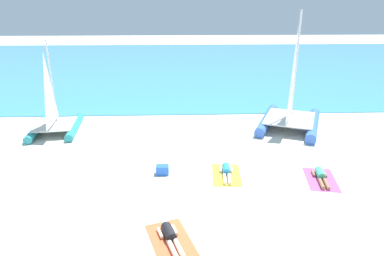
{
  "coord_description": "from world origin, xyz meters",
  "views": [
    {
      "loc": [
        -0.61,
        -9.5,
        6.28
      ],
      "look_at": [
        0.0,
        4.65,
        1.2
      ],
      "focal_mm": 31.86,
      "sensor_mm": 36.0,
      "label": 1
    }
  ],
  "objects_px": {
    "sunbather_left": "(170,236)",
    "sunbather_right": "(321,176)",
    "cooler_box": "(162,170)",
    "towel_middle": "(226,175)",
    "towel_left": "(171,241)",
    "sailboat_teal": "(55,119)",
    "towel_right": "(321,179)",
    "sunbather_middle": "(226,171)",
    "sailboat_blue": "(290,112)"
  },
  "relations": [
    {
      "from": "towel_left",
      "to": "sunbather_middle",
      "type": "bearing_deg",
      "value": 61.83
    },
    {
      "from": "towel_middle",
      "to": "towel_left",
      "type": "bearing_deg",
      "value": -118.52
    },
    {
      "from": "sunbather_middle",
      "to": "towel_right",
      "type": "distance_m",
      "value": 3.62
    },
    {
      "from": "sunbather_middle",
      "to": "sailboat_blue",
      "type": "bearing_deg",
      "value": 56.62
    },
    {
      "from": "sailboat_teal",
      "to": "towel_left",
      "type": "relative_size",
      "value": 2.49
    },
    {
      "from": "towel_middle",
      "to": "sailboat_teal",
      "type": "bearing_deg",
      "value": 147.72
    },
    {
      "from": "sunbather_left",
      "to": "towel_right",
      "type": "bearing_deg",
      "value": 12.28
    },
    {
      "from": "sunbather_right",
      "to": "cooler_box",
      "type": "xyz_separation_m",
      "value": [
        -6.11,
        0.65,
        0.05
      ]
    },
    {
      "from": "sailboat_blue",
      "to": "sunbather_middle",
      "type": "bearing_deg",
      "value": -104.54
    },
    {
      "from": "sailboat_blue",
      "to": "sunbather_middle",
      "type": "height_order",
      "value": "sailboat_blue"
    },
    {
      "from": "sunbather_left",
      "to": "towel_right",
      "type": "xyz_separation_m",
      "value": [
        5.72,
        3.32,
        -0.13
      ]
    },
    {
      "from": "towel_left",
      "to": "cooler_box",
      "type": "bearing_deg",
      "value": 95.51
    },
    {
      "from": "sailboat_teal",
      "to": "sunbather_middle",
      "type": "distance_m",
      "value": 9.84
    },
    {
      "from": "towel_left",
      "to": "towel_middle",
      "type": "height_order",
      "value": "same"
    },
    {
      "from": "towel_left",
      "to": "sunbather_right",
      "type": "bearing_deg",
      "value": 31.13
    },
    {
      "from": "sailboat_teal",
      "to": "sunbather_left",
      "type": "height_order",
      "value": "sailboat_teal"
    },
    {
      "from": "sunbather_left",
      "to": "cooler_box",
      "type": "bearing_deg",
      "value": 77.45
    },
    {
      "from": "sailboat_blue",
      "to": "sunbather_right",
      "type": "relative_size",
      "value": 3.91
    },
    {
      "from": "towel_right",
      "to": "sunbather_right",
      "type": "relative_size",
      "value": 1.21
    },
    {
      "from": "sailboat_teal",
      "to": "towel_left",
      "type": "distance_m",
      "value": 11.1
    },
    {
      "from": "towel_left",
      "to": "sunbather_left",
      "type": "xyz_separation_m",
      "value": [
        -0.02,
        0.06,
        0.13
      ]
    },
    {
      "from": "towel_middle",
      "to": "towel_right",
      "type": "relative_size",
      "value": 1.0
    },
    {
      "from": "towel_right",
      "to": "towel_middle",
      "type": "bearing_deg",
      "value": 171.68
    },
    {
      "from": "towel_left",
      "to": "cooler_box",
      "type": "xyz_separation_m",
      "value": [
        -0.4,
        4.11,
        0.17
      ]
    },
    {
      "from": "sunbather_middle",
      "to": "sunbather_right",
      "type": "xyz_separation_m",
      "value": [
        3.59,
        -0.52,
        0.0
      ]
    },
    {
      "from": "sailboat_blue",
      "to": "sunbather_left",
      "type": "distance_m",
      "value": 11.21
    },
    {
      "from": "sailboat_teal",
      "to": "towel_right",
      "type": "relative_size",
      "value": 2.49
    },
    {
      "from": "sailboat_blue",
      "to": "cooler_box",
      "type": "distance_m",
      "value": 8.5
    },
    {
      "from": "sunbather_left",
      "to": "towel_middle",
      "type": "distance_m",
      "value": 4.41
    },
    {
      "from": "sunbather_left",
      "to": "sunbather_right",
      "type": "height_order",
      "value": "same"
    },
    {
      "from": "sunbather_right",
      "to": "towel_left",
      "type": "bearing_deg",
      "value": -138.36
    },
    {
      "from": "cooler_box",
      "to": "sunbather_middle",
      "type": "bearing_deg",
      "value": -2.92
    },
    {
      "from": "towel_middle",
      "to": "sunbather_middle",
      "type": "height_order",
      "value": "sunbather_middle"
    },
    {
      "from": "towel_left",
      "to": "cooler_box",
      "type": "height_order",
      "value": "cooler_box"
    },
    {
      "from": "cooler_box",
      "to": "sailboat_blue",
      "type": "bearing_deg",
      "value": 37.69
    },
    {
      "from": "towel_right",
      "to": "cooler_box",
      "type": "height_order",
      "value": "cooler_box"
    },
    {
      "from": "sunbather_left",
      "to": "towel_middle",
      "type": "relative_size",
      "value": 0.81
    },
    {
      "from": "sunbather_left",
      "to": "cooler_box",
      "type": "distance_m",
      "value": 4.06
    },
    {
      "from": "towel_left",
      "to": "towel_right",
      "type": "height_order",
      "value": "same"
    },
    {
      "from": "towel_middle",
      "to": "sunbather_right",
      "type": "bearing_deg",
      "value": -7.26
    },
    {
      "from": "sailboat_blue",
      "to": "sunbather_right",
      "type": "height_order",
      "value": "sailboat_blue"
    },
    {
      "from": "cooler_box",
      "to": "sunbather_right",
      "type": "bearing_deg",
      "value": -6.1
    },
    {
      "from": "sunbather_middle",
      "to": "cooler_box",
      "type": "distance_m",
      "value": 2.53
    },
    {
      "from": "cooler_box",
      "to": "towel_middle",
      "type": "bearing_deg",
      "value": -4.43
    },
    {
      "from": "sailboat_teal",
      "to": "towel_middle",
      "type": "distance_m",
      "value": 9.88
    },
    {
      "from": "towel_left",
      "to": "sunbather_middle",
      "type": "distance_m",
      "value": 4.51
    },
    {
      "from": "towel_middle",
      "to": "sunbather_middle",
      "type": "xyz_separation_m",
      "value": [
        0.01,
        0.07,
        0.13
      ]
    },
    {
      "from": "towel_middle",
      "to": "towel_right",
      "type": "xyz_separation_m",
      "value": [
        3.58,
        -0.52,
        0.0
      ]
    },
    {
      "from": "towel_left",
      "to": "sunbather_middle",
      "type": "relative_size",
      "value": 1.21
    },
    {
      "from": "sunbather_left",
      "to": "sunbather_right",
      "type": "xyz_separation_m",
      "value": [
        5.74,
        3.39,
        0.0
      ]
    }
  ]
}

